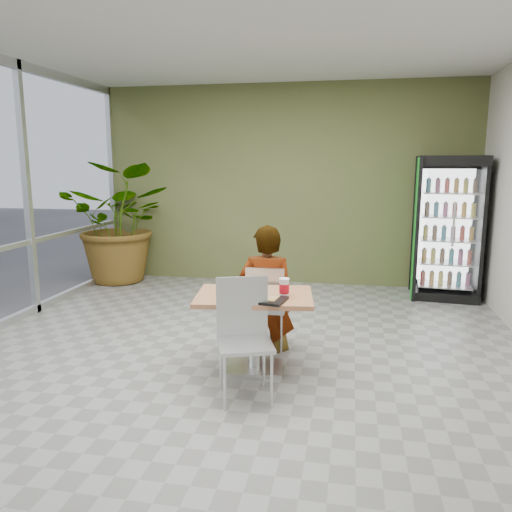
{
  "coord_description": "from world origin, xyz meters",
  "views": [
    {
      "loc": [
        1.08,
        -4.57,
        1.95
      ],
      "look_at": [
        0.12,
        0.45,
        1.0
      ],
      "focal_mm": 35.0,
      "sensor_mm": 36.0,
      "label": 1
    }
  ],
  "objects_px": {
    "dining_table": "(254,316)",
    "seated_woman": "(267,301)",
    "cafeteria_tray": "(262,299)",
    "soda_cup": "(284,288)",
    "potted_plant": "(122,223)",
    "chair_far": "(266,301)",
    "chair_near": "(244,327)",
    "beverage_fridge": "(448,228)"
  },
  "relations": [
    {
      "from": "beverage_fridge",
      "to": "potted_plant",
      "type": "height_order",
      "value": "beverage_fridge"
    },
    {
      "from": "dining_table",
      "to": "beverage_fridge",
      "type": "xyz_separation_m",
      "value": [
        2.24,
        3.14,
        0.49
      ]
    },
    {
      "from": "cafeteria_tray",
      "to": "potted_plant",
      "type": "relative_size",
      "value": 0.21
    },
    {
      "from": "chair_far",
      "to": "chair_near",
      "type": "bearing_deg",
      "value": 87.95
    },
    {
      "from": "seated_woman",
      "to": "beverage_fridge",
      "type": "xyz_separation_m",
      "value": [
        2.23,
        2.53,
        0.51
      ]
    },
    {
      "from": "chair_near",
      "to": "soda_cup",
      "type": "bearing_deg",
      "value": 39.39
    },
    {
      "from": "dining_table",
      "to": "cafeteria_tray",
      "type": "distance_m",
      "value": 0.32
    },
    {
      "from": "cafeteria_tray",
      "to": "beverage_fridge",
      "type": "xyz_separation_m",
      "value": [
        2.13,
        3.34,
        0.27
      ]
    },
    {
      "from": "chair_far",
      "to": "chair_near",
      "type": "height_order",
      "value": "chair_near"
    },
    {
      "from": "chair_near",
      "to": "cafeteria_tray",
      "type": "xyz_separation_m",
      "value": [
        0.11,
        0.28,
        0.17
      ]
    },
    {
      "from": "dining_table",
      "to": "soda_cup",
      "type": "relative_size",
      "value": 6.85
    },
    {
      "from": "cafeteria_tray",
      "to": "soda_cup",
      "type": "bearing_deg",
      "value": 47.72
    },
    {
      "from": "beverage_fridge",
      "to": "cafeteria_tray",
      "type": "bearing_deg",
      "value": -117.12
    },
    {
      "from": "seated_woman",
      "to": "potted_plant",
      "type": "relative_size",
      "value": 0.83
    },
    {
      "from": "dining_table",
      "to": "seated_woman",
      "type": "distance_m",
      "value": 0.6
    },
    {
      "from": "dining_table",
      "to": "soda_cup",
      "type": "bearing_deg",
      "value": -3.77
    },
    {
      "from": "chair_near",
      "to": "beverage_fridge",
      "type": "bearing_deg",
      "value": 38.83
    },
    {
      "from": "potted_plant",
      "to": "soda_cup",
      "type": "bearing_deg",
      "value": -45.72
    },
    {
      "from": "dining_table",
      "to": "seated_woman",
      "type": "xyz_separation_m",
      "value": [
        0.01,
        0.6,
        -0.02
      ]
    },
    {
      "from": "chair_far",
      "to": "seated_woman",
      "type": "bearing_deg",
      "value": -88.64
    },
    {
      "from": "chair_near",
      "to": "seated_woman",
      "type": "distance_m",
      "value": 1.09
    },
    {
      "from": "chair_near",
      "to": "soda_cup",
      "type": "height_order",
      "value": "chair_near"
    },
    {
      "from": "chair_near",
      "to": "seated_woman",
      "type": "xyz_separation_m",
      "value": [
        0.01,
        1.09,
        -0.07
      ]
    },
    {
      "from": "chair_far",
      "to": "beverage_fridge",
      "type": "xyz_separation_m",
      "value": [
        2.23,
        2.58,
        0.5
      ]
    },
    {
      "from": "seated_woman",
      "to": "potted_plant",
      "type": "height_order",
      "value": "potted_plant"
    },
    {
      "from": "chair_far",
      "to": "seated_woman",
      "type": "height_order",
      "value": "seated_woman"
    },
    {
      "from": "chair_far",
      "to": "potted_plant",
      "type": "height_order",
      "value": "potted_plant"
    },
    {
      "from": "soda_cup",
      "to": "potted_plant",
      "type": "relative_size",
      "value": 0.09
    },
    {
      "from": "chair_far",
      "to": "seated_woman",
      "type": "relative_size",
      "value": 0.55
    },
    {
      "from": "chair_near",
      "to": "soda_cup",
      "type": "distance_m",
      "value": 0.6
    },
    {
      "from": "soda_cup",
      "to": "cafeteria_tray",
      "type": "distance_m",
      "value": 0.26
    },
    {
      "from": "cafeteria_tray",
      "to": "beverage_fridge",
      "type": "relative_size",
      "value": 0.2
    },
    {
      "from": "dining_table",
      "to": "seated_woman",
      "type": "relative_size",
      "value": 0.71
    },
    {
      "from": "chair_near",
      "to": "potted_plant",
      "type": "relative_size",
      "value": 0.51
    },
    {
      "from": "soda_cup",
      "to": "beverage_fridge",
      "type": "xyz_separation_m",
      "value": [
        1.96,
        3.15,
        0.2
      ]
    },
    {
      "from": "seated_woman",
      "to": "beverage_fridge",
      "type": "bearing_deg",
      "value": -132.55
    },
    {
      "from": "soda_cup",
      "to": "potted_plant",
      "type": "bearing_deg",
      "value": 134.28
    },
    {
      "from": "chair_near",
      "to": "beverage_fridge",
      "type": "height_order",
      "value": "beverage_fridge"
    },
    {
      "from": "cafeteria_tray",
      "to": "beverage_fridge",
      "type": "distance_m",
      "value": 3.97
    },
    {
      "from": "potted_plant",
      "to": "dining_table",
      "type": "bearing_deg",
      "value": -48.24
    },
    {
      "from": "chair_far",
      "to": "potted_plant",
      "type": "xyz_separation_m",
      "value": [
        -2.88,
        2.65,
        0.46
      ]
    },
    {
      "from": "cafeteria_tray",
      "to": "chair_near",
      "type": "bearing_deg",
      "value": -111.9
    }
  ]
}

